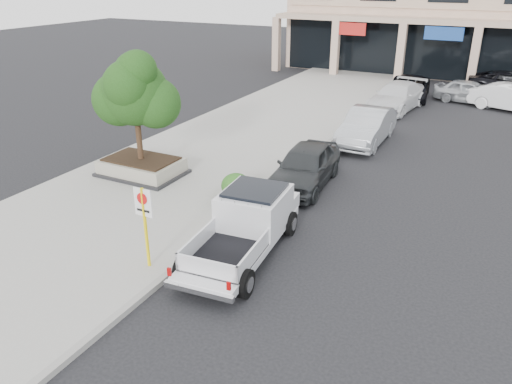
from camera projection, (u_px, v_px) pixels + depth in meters
ground at (253, 257)px, 14.31m from camera, size 120.00×120.00×0.00m
sidewalk at (205, 160)px, 21.47m from camera, size 8.00×52.00×0.15m
curb at (288, 176)px, 19.81m from camera, size 0.20×52.00×0.15m
planter at (142, 167)px, 19.64m from camera, size 3.20×2.20×0.68m
planter_tree at (140, 92)px, 18.52m from camera, size 2.90×2.55×4.00m
no_parking_sign at (144, 217)px, 13.04m from camera, size 0.55×0.09×2.30m
hedge at (236, 186)px, 17.48m from camera, size 1.10×0.99×0.93m
pickup_truck at (242, 229)px, 14.08m from camera, size 2.49×5.59×1.71m
curb_car_a at (305, 166)px, 18.85m from camera, size 2.19×4.74×1.57m
curb_car_b at (367, 126)px, 23.54m from camera, size 1.73×4.94×1.63m
curb_car_c at (397, 97)px, 29.30m from camera, size 2.89×5.60×1.55m
curb_car_d at (409, 88)px, 31.87m from camera, size 2.97×5.40×1.43m
lot_car_a at (469, 92)px, 30.82m from camera, size 4.37×2.30×1.42m
lot_car_b at (512, 98)px, 29.06m from camera, size 4.88×2.88×1.52m
lot_car_d at (510, 83)px, 33.16m from camera, size 5.28×2.50×1.46m
lot_car_e at (512, 85)px, 32.91m from camera, size 4.28×2.85×1.35m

